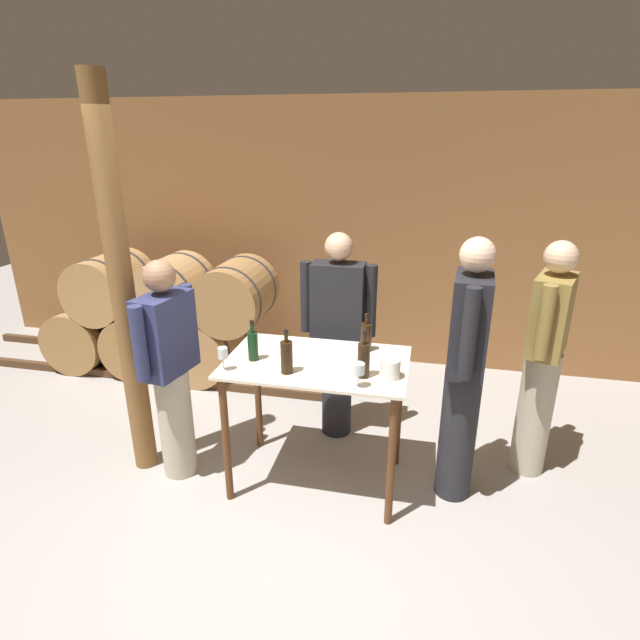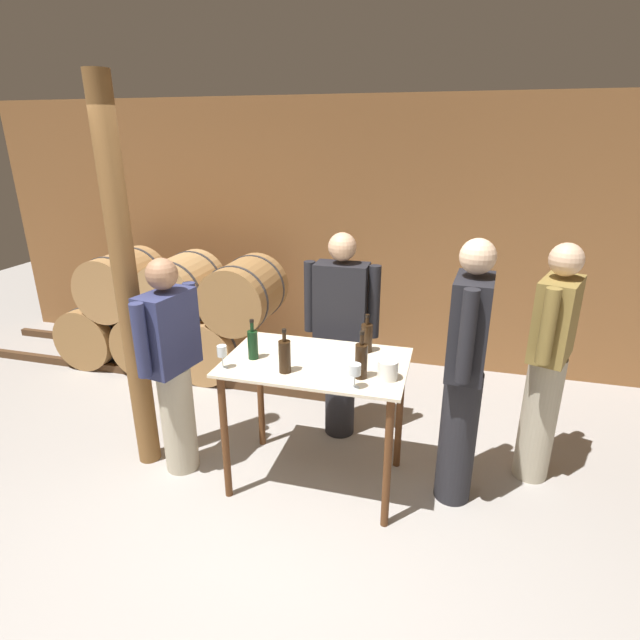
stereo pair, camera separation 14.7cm
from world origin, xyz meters
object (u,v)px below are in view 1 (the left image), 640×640
at_px(wine_bottle_center, 366,336).
at_px(person_visitor_near_door, 170,368).
at_px(wine_bottle_right, 364,359).
at_px(wine_glass_near_center, 359,369).
at_px(wine_bottle_far_left, 253,345).
at_px(ice_bucket, 390,368).
at_px(person_visitor_bearded, 465,368).
at_px(person_visitor_with_scarf, 544,357).
at_px(person_host, 338,333).
at_px(wine_bottle_left, 287,356).
at_px(wine_glass_near_left, 223,354).
at_px(wooden_post, 123,293).

height_order(wine_bottle_center, person_visitor_near_door, person_visitor_near_door).
distance_m(wine_bottle_right, person_visitor_near_door, 1.35).
bearing_deg(wine_glass_near_center, wine_bottle_center, 92.85).
xyz_separation_m(wine_bottle_far_left, wine_glass_near_center, (0.73, -0.23, 0.01)).
relative_size(wine_bottle_far_left, ice_bucket, 2.21).
bearing_deg(wine_bottle_right, person_visitor_bearded, 21.24).
xyz_separation_m(wine_bottle_right, person_visitor_with_scarf, (1.16, 0.62, -0.15)).
distance_m(wine_bottle_center, wine_bottle_right, 0.40).
xyz_separation_m(wine_glass_near_center, person_host, (-0.30, 0.96, -0.17)).
distance_m(wine_bottle_left, wine_glass_near_center, 0.47).
bearing_deg(wine_glass_near_left, wine_bottle_right, 6.66).
xyz_separation_m(wine_bottle_right, wine_glass_near_center, (-0.01, -0.14, -0.00)).
relative_size(person_visitor_bearded, person_visitor_near_door, 1.12).
xyz_separation_m(wooden_post, wine_bottle_right, (1.63, -0.07, -0.29)).
xyz_separation_m(wine_bottle_left, wine_glass_near_center, (0.46, -0.10, 0.00)).
distance_m(wine_bottle_right, wine_glass_near_center, 0.14).
xyz_separation_m(wine_glass_near_center, person_visitor_bearded, (0.63, 0.38, -0.11)).
xyz_separation_m(ice_bucket, person_visitor_with_scarf, (1.00, 0.60, -0.10)).
bearing_deg(wine_bottle_right, person_host, 110.77).
relative_size(wine_bottle_right, person_host, 0.18).
xyz_separation_m(wooden_post, wine_bottle_far_left, (0.89, 0.02, -0.30)).
relative_size(wooden_post, person_visitor_with_scarf, 1.58).
bearing_deg(wooden_post, person_host, 29.43).
bearing_deg(wine_bottle_right, person_visitor_near_door, 178.00).
bearing_deg(wine_glass_near_left, person_visitor_with_scarf, 19.69).
relative_size(wooden_post, ice_bucket, 21.73).
bearing_deg(ice_bucket, person_visitor_with_scarf, 30.93).
distance_m(wine_bottle_far_left, wine_bottle_right, 0.75).
bearing_deg(wooden_post, person_visitor_with_scarf, 11.18).
xyz_separation_m(wine_bottle_left, person_visitor_bearded, (1.09, 0.29, -0.10)).
xyz_separation_m(wine_bottle_left, person_visitor_with_scarf, (1.63, 0.67, -0.15)).
bearing_deg(person_visitor_bearded, person_visitor_with_scarf, 35.26).
bearing_deg(wine_glass_near_center, person_host, 107.35).
bearing_deg(person_visitor_with_scarf, wine_glass_near_center, -146.76).
xyz_separation_m(wine_bottle_right, person_visitor_bearded, (0.62, 0.24, -0.11)).
bearing_deg(wine_bottle_far_left, person_visitor_with_scarf, 15.72).
distance_m(wine_bottle_left, wine_bottle_right, 0.47).
bearing_deg(person_visitor_bearded, wine_bottle_far_left, -173.70).
relative_size(wooden_post, wine_bottle_center, 10.04).
relative_size(wine_glass_near_center, person_host, 0.09).
height_order(wine_bottle_left, person_visitor_bearded, person_visitor_bearded).
distance_m(wine_bottle_center, person_visitor_with_scarf, 1.23).
xyz_separation_m(wine_bottle_center, wine_glass_near_left, (-0.83, -0.50, 0.01)).
height_order(wine_bottle_far_left, wine_glass_near_left, wine_bottle_far_left).
xyz_separation_m(wine_bottle_far_left, person_visitor_with_scarf, (1.90, 0.53, -0.14)).
bearing_deg(wine_glass_near_center, person_visitor_near_door, 171.87).
distance_m(wooden_post, person_host, 1.59).
xyz_separation_m(wine_glass_near_left, person_visitor_near_door, (-0.46, 0.15, -0.21)).
relative_size(wine_bottle_far_left, wine_bottle_right, 0.90).
relative_size(ice_bucket, person_visitor_bearded, 0.07).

